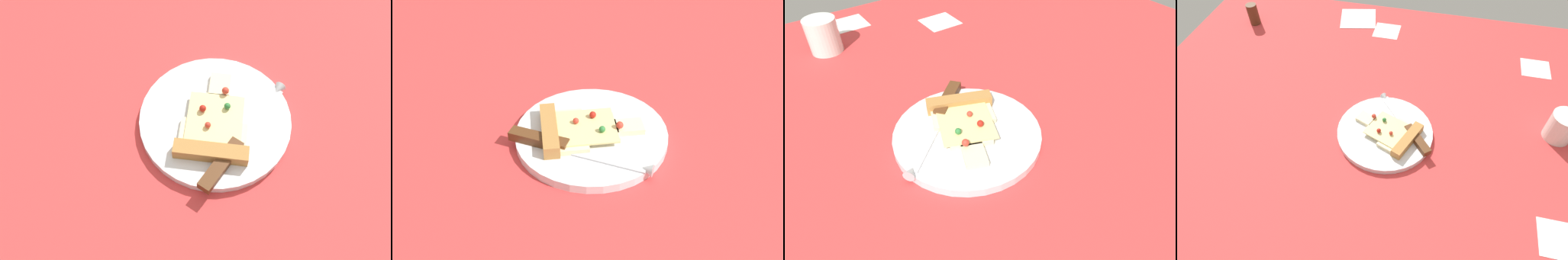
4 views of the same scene
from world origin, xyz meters
TOP-DOWN VIEW (x-y plane):
  - ground_plane at (0.05, 0.01)cm, footprint 144.23×144.23cm
  - plate at (5.63, 8.25)cm, footprint 25.55×25.55cm
  - pizza_slice at (7.99, 7.27)cm, footprint 19.06×14.50cm
  - knife at (11.60, 10.05)cm, footprint 16.94×19.81cm
  - drinking_glass at (50.63, 18.00)cm, footprint 7.34×7.34cm

SIDE VIEW (x-z plane):
  - ground_plane at x=0.05cm, z-range -3.00..0.00cm
  - plate at x=5.63cm, z-range 0.00..1.53cm
  - knife at x=11.60cm, z-range 0.91..3.36cm
  - pizza_slice at x=7.99cm, z-range 1.06..3.59cm
  - drinking_glass at x=50.63cm, z-range 0.00..8.02cm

